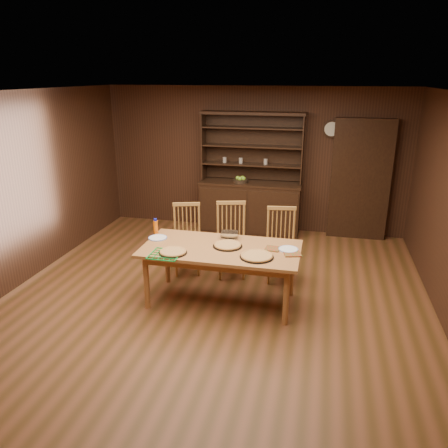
% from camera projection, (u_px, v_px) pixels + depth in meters
% --- Properties ---
extents(floor, '(6.00, 6.00, 0.00)m').
position_uv_depth(floor, '(213.00, 302.00, 5.65)').
color(floor, brown).
rests_on(floor, ground).
extents(room_shell, '(6.00, 6.00, 6.00)m').
position_uv_depth(room_shell, '(212.00, 183.00, 5.14)').
color(room_shell, beige).
rests_on(room_shell, floor).
extents(china_hutch, '(1.84, 0.52, 2.17)m').
position_uv_depth(china_hutch, '(250.00, 200.00, 8.00)').
color(china_hutch, black).
rests_on(china_hutch, floor).
extents(doorway, '(1.00, 0.18, 2.10)m').
position_uv_depth(doorway, '(360.00, 180.00, 7.57)').
color(doorway, black).
rests_on(doorway, floor).
extents(wall_clock, '(0.30, 0.05, 0.30)m').
position_uv_depth(wall_clock, '(332.00, 129.00, 7.47)').
color(wall_clock, black).
rests_on(wall_clock, room_shell).
extents(dining_table, '(1.96, 0.98, 0.75)m').
position_uv_depth(dining_table, '(221.00, 253.00, 5.45)').
color(dining_table, '#A7663A').
rests_on(dining_table, floor).
extents(chair_left, '(0.52, 0.50, 1.02)m').
position_uv_depth(chair_left, '(187.00, 236.00, 6.40)').
color(chair_left, '#B67E3E').
rests_on(chair_left, floor).
extents(chair_center, '(0.53, 0.52, 1.08)m').
position_uv_depth(chair_center, '(231.00, 237.00, 6.29)').
color(chair_center, '#B67E3E').
rests_on(chair_center, floor).
extents(chair_right, '(0.49, 0.47, 1.04)m').
position_uv_depth(chair_right, '(281.00, 242.00, 6.15)').
color(chair_right, '#B67E3E').
rests_on(chair_right, floor).
extents(pizza_left, '(0.34, 0.34, 0.04)m').
position_uv_depth(pizza_left, '(173.00, 252.00, 5.25)').
color(pizza_left, black).
rests_on(pizza_left, dining_table).
extents(pizza_right, '(0.40, 0.40, 0.04)m').
position_uv_depth(pizza_right, '(257.00, 256.00, 5.13)').
color(pizza_right, black).
rests_on(pizza_right, dining_table).
extents(pizza_center, '(0.37, 0.37, 0.04)m').
position_uv_depth(pizza_center, '(228.00, 245.00, 5.45)').
color(pizza_center, black).
rests_on(pizza_center, dining_table).
extents(cooling_rack, '(0.45, 0.45, 0.02)m').
position_uv_depth(cooling_rack, '(165.00, 254.00, 5.20)').
color(cooling_rack, '#0B932E').
rests_on(cooling_rack, dining_table).
extents(plate_left, '(0.25, 0.25, 0.02)m').
position_uv_depth(plate_left, '(158.00, 238.00, 5.72)').
color(plate_left, white).
rests_on(plate_left, dining_table).
extents(plate_right, '(0.24, 0.24, 0.02)m').
position_uv_depth(plate_right, '(288.00, 249.00, 5.35)').
color(plate_right, white).
rests_on(plate_right, dining_table).
extents(foil_dish, '(0.24, 0.19, 0.09)m').
position_uv_depth(foil_dish, '(230.00, 235.00, 5.72)').
color(foil_dish, white).
rests_on(foil_dish, dining_table).
extents(juice_bottle, '(0.06, 0.06, 0.20)m').
position_uv_depth(juice_bottle, '(156.00, 226.00, 5.89)').
color(juice_bottle, orange).
rests_on(juice_bottle, dining_table).
extents(pot_holder_a, '(0.25, 0.25, 0.01)m').
position_uv_depth(pot_holder_a, '(292.00, 253.00, 5.22)').
color(pot_holder_a, red).
rests_on(pot_holder_a, dining_table).
extents(pot_holder_b, '(0.19, 0.19, 0.01)m').
position_uv_depth(pot_holder_b, '(272.00, 249.00, 5.37)').
color(pot_holder_b, red).
rests_on(pot_holder_b, dining_table).
extents(fruit_bowl, '(0.27, 0.27, 0.12)m').
position_uv_depth(fruit_bowl, '(241.00, 180.00, 7.84)').
color(fruit_bowl, black).
rests_on(fruit_bowl, china_hutch).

